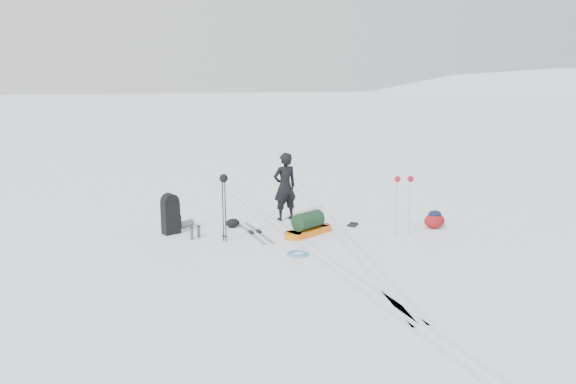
# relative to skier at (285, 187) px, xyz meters

# --- Properties ---
(ground) EXTENTS (200.00, 200.00, 0.00)m
(ground) POSITION_rel_skier_xyz_m (-0.25, -1.37, -0.83)
(ground) COLOR white
(ground) RESTS_ON ground
(ski_tracks) EXTENTS (3.38, 17.97, 0.01)m
(ski_tracks) POSITION_rel_skier_xyz_m (0.36, -0.50, -0.83)
(ski_tracks) COLOR silver
(ski_tracks) RESTS_ON ground
(skier) EXTENTS (0.67, 0.51, 1.66)m
(skier) POSITION_rel_skier_xyz_m (0.00, 0.00, 0.00)
(skier) COLOR black
(skier) RESTS_ON ground
(pulk_sled) EXTENTS (1.36, 0.98, 0.51)m
(pulk_sled) POSITION_rel_skier_xyz_m (0.13, -1.38, -0.63)
(pulk_sled) COLOR orange
(pulk_sled) RESTS_ON ground
(expedition_rucksack) EXTENTS (0.81, 0.88, 0.92)m
(expedition_rucksack) POSITION_rel_skier_xyz_m (-2.74, -0.37, -0.41)
(expedition_rucksack) COLOR black
(expedition_rucksack) RESTS_ON ground
(ski_poles_black) EXTENTS (0.18, 0.20, 1.46)m
(ski_poles_black) POSITION_rel_skier_xyz_m (-1.74, -1.36, 0.36)
(ski_poles_black) COLOR black
(ski_poles_black) RESTS_ON ground
(ski_poles_silver) EXTENTS (0.42, 0.20, 1.33)m
(ski_poles_silver) POSITION_rel_skier_xyz_m (2.11, -2.02, 0.28)
(ski_poles_silver) COLOR silver
(ski_poles_silver) RESTS_ON ground
(touring_skis_grey) EXTENTS (0.45, 1.86, 0.07)m
(touring_skis_grey) POSITION_rel_skier_xyz_m (-0.99, -0.96, -0.82)
(touring_skis_grey) COLOR #93959B
(touring_skis_grey) RESTS_ON ground
(touring_skis_white) EXTENTS (1.76, 1.49, 0.07)m
(touring_skis_white) POSITION_rel_skier_xyz_m (1.35, -1.06, -0.82)
(touring_skis_white) COLOR silver
(touring_skis_white) RESTS_ON ground
(rope_coil) EXTENTS (0.47, 0.47, 0.05)m
(rope_coil) POSITION_rel_skier_xyz_m (-0.54, -2.69, -0.81)
(rope_coil) COLOR #5398CA
(rope_coil) RESTS_ON ground
(small_daypack) EXTENTS (0.54, 0.44, 0.42)m
(small_daypack) POSITION_rel_skier_xyz_m (3.10, -1.74, -0.63)
(small_daypack) COLOR maroon
(small_daypack) RESTS_ON ground
(thermos_pair) EXTENTS (0.25, 0.21, 0.28)m
(thermos_pair) POSITION_rel_skier_xyz_m (-2.32, -0.96, -0.70)
(thermos_pair) COLOR #57595E
(thermos_pair) RESTS_ON ground
(stuff_sack) EXTENTS (0.37, 0.30, 0.21)m
(stuff_sack) POSITION_rel_skier_xyz_m (-1.37, -0.31, -0.73)
(stuff_sack) COLOR black
(stuff_sack) RESTS_ON ground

